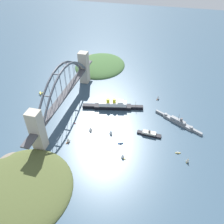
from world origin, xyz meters
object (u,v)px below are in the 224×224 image
Objects in this scene: harbor_arch_bridge at (65,92)px; harbor_ferry_steamer at (149,134)px; naval_cruiser at (178,122)px; small_boat_2 at (123,156)px; seaplane_taxiing_near_bridge at (41,93)px; small_boat_6 at (120,143)px; small_boat_0 at (111,132)px; small_boat_3 at (188,160)px; small_boat_5 at (178,153)px; ocean_liner at (113,105)px; small_boat_7 at (158,97)px; small_boat_1 at (68,140)px; small_boat_4 at (91,129)px; channel_marker_buoy at (75,123)px.

harbor_arch_bridge is 149.34m from harbor_ferry_steamer.
naval_cruiser reaches higher than small_boat_2.
naval_cruiser is 8.54× the size of seaplane_taxiing_near_bridge.
naval_cruiser reaches higher than small_boat_6.
small_boat_0 is at bearing -130.02° from small_boat_6.
small_boat_3 is (25.40, 110.11, -0.51)m from small_boat_0.
small_boat_0 is (68.85, 151.55, 2.61)m from seaplane_taxiing_near_bridge.
small_boat_2 is at bearing -69.25° from small_boat_5.
small_boat_3 is at bearing 44.99° from small_boat_5.
ocean_liner is 138.33m from seaplane_taxiing_near_bridge.
small_boat_5 is at bearing -135.01° from small_boat_3.
small_boat_2 is 1.06× the size of small_boat_5.
small_boat_7 is at bearing 151.58° from small_boat_0.
harbor_arch_bridge is at bearing -118.16° from small_boat_6.
small_boat_2 reaches higher than small_boat_5.
small_boat_2 reaches higher than seaplane_taxiing_near_bridge.
small_boat_1 is 74.67m from small_boat_6.
seaplane_taxiing_near_bridge is 189.36m from small_boat_6.
seaplane_taxiing_near_bridge is 262.40m from small_boat_5.
harbor_ferry_steamer is 87.69m from small_boat_4.
naval_cruiser is at bearing 83.98° from ocean_liner.
small_boat_5 is at bearing 91.57° from small_boat_6.
small_boat_3 is at bearing 55.41° from harbor_ferry_steamer.
harbor_arch_bridge is 211.04m from small_boat_3.
small_boat_3 reaches higher than small_boat_4.
small_boat_6 is at bearing 22.33° from ocean_liner.
small_boat_5 is (81.88, 249.30, -1.22)m from seaplane_taxiing_near_bridge.
small_boat_3 is 1.05× the size of small_boat_4.
small_boat_6 is (-24.69, -8.71, -2.77)m from small_boat_2.
channel_marker_buoy is at bearing -97.71° from small_boat_5.
small_boat_2 is 26.33m from small_boat_6.
small_boat_0 reaches higher than small_boat_3.
naval_cruiser is 10.02× the size of small_boat_5.
small_boat_3 is 1.07× the size of small_boat_7.
small_boat_3 is at bearing 21.14° from small_boat_7.
small_boat_2 is at bearing 56.01° from small_boat_4.
small_boat_0 is at bearing -102.99° from small_boat_3.
seaplane_taxiing_near_bridge is at bearing -108.18° from small_boat_5.
small_boat_7 is (-66.50, 146.46, -28.80)m from harbor_arch_bridge.
harbor_arch_bridge is at bearing -87.31° from naval_cruiser.
ocean_liner is at bearing 138.59° from channel_marker_buoy.
small_boat_5 is (-12.37, -12.37, -3.33)m from small_boat_3.
harbor_arch_bridge is 53.41m from channel_marker_buoy.
small_boat_1 is 0.96× the size of small_boat_3.
seaplane_taxiing_near_bridge reaches higher than channel_marker_buoy.
naval_cruiser is at bearing 92.69° from harbor_arch_bridge.
harbor_ferry_steamer is 115.89m from channel_marker_buoy.
small_boat_0 is (41.58, 87.97, -28.01)m from harbor_arch_bridge.
ocean_liner is at bearing 87.03° from seaplane_taxiing_near_bridge.
ocean_liner is 12.18× the size of small_boat_1.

